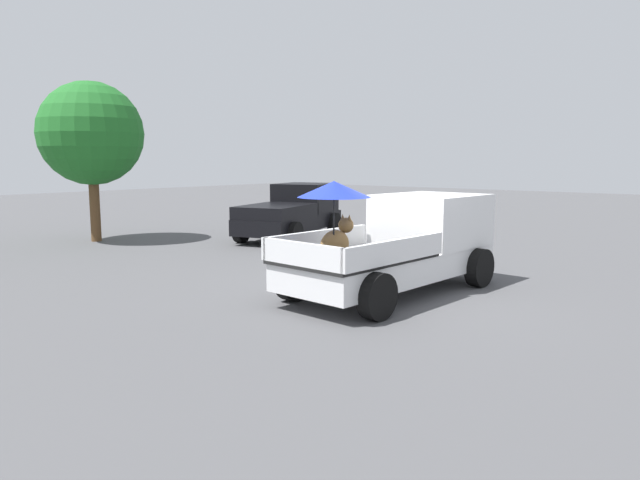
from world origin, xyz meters
TOP-DOWN VIEW (x-y plane):
  - ground_plane at (0.00, 0.00)m, footprint 80.00×80.00m
  - pickup_truck_main at (0.40, -0.02)m, footprint 5.16×2.50m
  - pickup_truck_red at (4.97, 7.11)m, footprint 5.11×3.16m
  - tree_by_lot at (0.22, 11.45)m, footprint 3.28×3.28m

SIDE VIEW (x-z plane):
  - ground_plane at x=0.00m, z-range 0.00..0.00m
  - pickup_truck_red at x=4.97m, z-range -0.03..1.77m
  - pickup_truck_main at x=0.40m, z-range -0.16..2.11m
  - tree_by_lot at x=0.22m, z-range 0.90..5.99m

